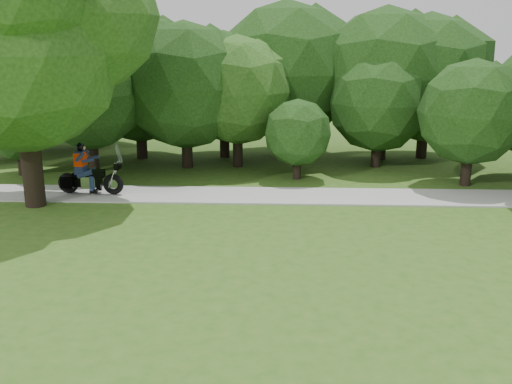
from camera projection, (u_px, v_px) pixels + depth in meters
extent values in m
plane|color=#2F5819|center=(380.00, 294.00, 12.61)|extent=(100.00, 100.00, 0.00)
cube|color=#A4A49E|center=(342.00, 196.00, 20.32)|extent=(60.00, 2.20, 0.06)
cylinder|color=black|center=(22.00, 162.00, 23.57)|extent=(0.32, 0.32, 1.04)
sphere|color=black|center=(18.00, 131.00, 23.23)|extent=(2.45, 2.45, 2.45)
cylinder|color=black|center=(142.00, 139.00, 26.75)|extent=(0.50, 0.50, 1.80)
sphere|color=black|center=(138.00, 78.00, 26.02)|extent=(5.90, 5.90, 5.90)
cylinder|color=black|center=(187.00, 147.00, 24.84)|extent=(0.47, 0.47, 1.77)
sphere|color=black|center=(185.00, 86.00, 24.15)|extent=(5.42, 5.42, 5.42)
cylinder|color=black|center=(225.00, 140.00, 27.04)|extent=(0.46, 0.46, 1.65)
sphere|color=black|center=(224.00, 87.00, 26.39)|extent=(5.12, 5.12, 5.12)
cylinder|color=black|center=(381.00, 140.00, 26.56)|extent=(0.51, 0.51, 1.80)
sphere|color=black|center=(385.00, 76.00, 25.79)|extent=(6.24, 6.24, 6.24)
cylinder|color=black|center=(26.00, 132.00, 28.76)|extent=(0.55, 0.55, 1.80)
sphere|color=black|center=(19.00, 68.00, 27.94)|extent=(7.03, 7.03, 7.03)
cylinder|color=black|center=(376.00, 151.00, 25.02)|extent=(0.42, 0.42, 1.42)
sphere|color=black|center=(379.00, 102.00, 24.47)|extent=(4.35, 4.35, 4.35)
cylinder|color=black|center=(422.00, 139.00, 26.82)|extent=(0.50, 0.50, 1.80)
sphere|color=black|center=(427.00, 78.00, 26.08)|extent=(5.91, 5.91, 5.91)
cylinder|color=black|center=(466.00, 166.00, 21.81)|extent=(0.40, 0.40, 1.51)
sphere|color=black|center=(472.00, 113.00, 21.27)|extent=(4.00, 4.00, 4.00)
cylinder|color=black|center=(285.00, 137.00, 27.54)|extent=(0.53, 0.53, 1.80)
sphere|color=black|center=(286.00, 72.00, 26.75)|extent=(6.61, 6.61, 6.61)
cylinder|color=black|center=(238.00, 146.00, 25.00)|extent=(0.44, 0.44, 1.80)
sphere|color=#204614|center=(237.00, 91.00, 24.37)|extent=(4.70, 4.70, 4.70)
cylinder|color=black|center=(93.00, 151.00, 24.04)|extent=(0.44, 0.44, 1.77)
sphere|color=black|center=(89.00, 93.00, 23.40)|extent=(4.77, 4.77, 4.77)
cylinder|color=black|center=(88.00, 130.00, 29.47)|extent=(0.55, 0.55, 1.80)
sphere|color=black|center=(83.00, 68.00, 28.64)|extent=(6.94, 6.94, 6.94)
cylinder|color=black|center=(297.00, 167.00, 22.88)|extent=(0.33, 0.33, 1.00)
sphere|color=black|center=(298.00, 133.00, 22.52)|extent=(2.70, 2.70, 2.70)
cylinder|color=black|center=(30.00, 145.00, 18.78)|extent=(0.68, 0.68, 4.20)
sphere|color=#204614|center=(20.00, 54.00, 18.02)|extent=(6.40, 6.40, 6.40)
sphere|color=#204614|center=(81.00, 15.00, 18.41)|extent=(5.12, 5.12, 5.12)
torus|color=black|center=(68.00, 183.00, 20.56)|extent=(0.77, 0.26, 0.76)
torus|color=black|center=(113.00, 184.00, 20.39)|extent=(0.77, 0.26, 0.76)
cube|color=black|center=(85.00, 182.00, 20.48)|extent=(1.22, 0.33, 0.35)
cube|color=silver|center=(90.00, 182.00, 20.46)|extent=(0.54, 0.40, 0.43)
cube|color=black|center=(96.00, 173.00, 20.35)|extent=(0.58, 0.36, 0.28)
cube|color=black|center=(81.00, 174.00, 20.42)|extent=(0.58, 0.38, 0.11)
cylinder|color=silver|center=(114.00, 174.00, 20.29)|extent=(0.43, 0.07, 0.97)
cylinder|color=silver|center=(118.00, 161.00, 20.15)|extent=(0.08, 0.69, 0.04)
cube|color=black|center=(67.00, 183.00, 20.31)|extent=(0.46, 0.16, 0.37)
cube|color=black|center=(72.00, 180.00, 20.77)|extent=(0.46, 0.16, 0.37)
cube|color=#1B2448|center=(81.00, 170.00, 20.38)|extent=(0.35, 0.43, 0.26)
cube|color=#1B2448|center=(80.00, 160.00, 20.28)|extent=(0.31, 0.47, 0.61)
cube|color=#FF2F05|center=(80.00, 159.00, 20.27)|extent=(0.34, 0.52, 0.48)
sphere|color=black|center=(80.00, 147.00, 20.16)|extent=(0.30, 0.30, 0.30)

